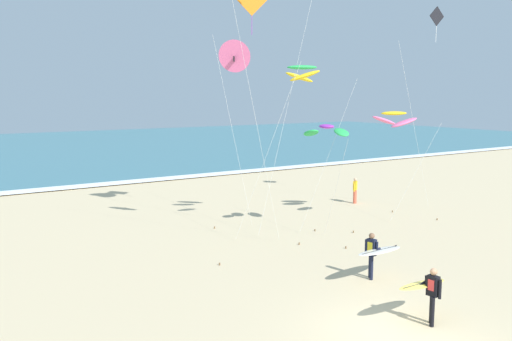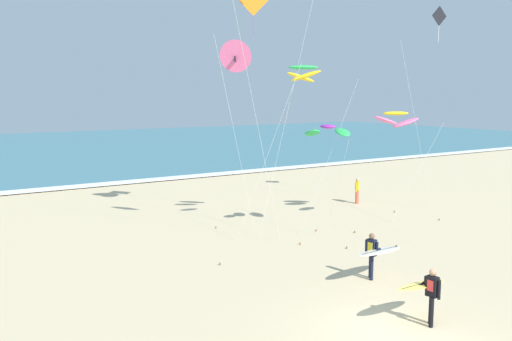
% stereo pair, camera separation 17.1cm
% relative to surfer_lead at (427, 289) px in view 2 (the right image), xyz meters
% --- Properties ---
extents(ground_plane, '(160.00, 160.00, 0.00)m').
position_rel_surfer_lead_xyz_m(ground_plane, '(-1.27, -0.05, -1.04)').
color(ground_plane, '#D1BA8E').
extents(ocean_water, '(160.00, 60.00, 0.08)m').
position_rel_surfer_lead_xyz_m(ocean_water, '(-1.27, 59.16, -1.00)').
color(ocean_water, teal).
rests_on(ocean_water, ground).
extents(shoreline_foam, '(160.00, 1.73, 0.01)m').
position_rel_surfer_lead_xyz_m(shoreline_foam, '(-1.27, 29.46, -0.96)').
color(shoreline_foam, white).
rests_on(shoreline_foam, ocean_water).
extents(surfer_lead, '(2.11, 0.97, 1.71)m').
position_rel_surfer_lead_xyz_m(surfer_lead, '(0.00, 0.00, 0.00)').
color(surfer_lead, black).
rests_on(surfer_lead, ground).
extents(surfer_trailing, '(2.59, 1.16, 1.71)m').
position_rel_surfer_lead_xyz_m(surfer_trailing, '(1.47, 3.54, 0.01)').
color(surfer_trailing, black).
rests_on(surfer_trailing, ground).
extents(kite_diamond_amber_near, '(2.45, 1.13, 11.88)m').
position_rel_surfer_lead_xyz_m(kite_diamond_amber_near, '(2.00, 12.66, 9.79)').
color(kite_diamond_amber_near, orange).
rests_on(kite_diamond_amber_near, ground).
extents(kite_arc_violet_mid, '(2.37, 3.08, 5.27)m').
position_rel_surfer_lead_xyz_m(kite_arc_violet_mid, '(4.06, 9.41, 3.93)').
color(kite_arc_violet_mid, green).
rests_on(kite_arc_violet_mid, ground).
extents(kite_arc_emerald_far, '(3.54, 3.02, 7.99)m').
position_rel_surfer_lead_xyz_m(kite_arc_emerald_far, '(3.32, 10.34, 6.55)').
color(kite_arc_emerald_far, yellow).
rests_on(kite_arc_emerald_far, ground).
extents(kite_arc_golden_high, '(3.71, 3.16, 5.79)m').
position_rel_surfer_lead_xyz_m(kite_arc_golden_high, '(8.61, 9.50, 4.37)').
color(kite_arc_golden_high, pink).
rests_on(kite_arc_golden_high, ground).
extents(kite_delta_rose_low, '(2.76, 2.75, 9.02)m').
position_rel_surfer_lead_xyz_m(kite_delta_rose_low, '(-0.03, 10.79, 7.24)').
color(kite_delta_rose_low, pink).
rests_on(kite_delta_rose_low, ground).
extents(kite_diamond_charcoal_distant, '(3.33, 0.36, 11.56)m').
position_rel_surfer_lead_xyz_m(kite_diamond_charcoal_distant, '(13.26, 10.99, 9.44)').
color(kite_diamond_charcoal_distant, black).
rests_on(kite_diamond_charcoal_distant, ground).
extents(bystander_yellow_top, '(0.45, 0.31, 1.59)m').
position_rel_surfer_lead_xyz_m(bystander_yellow_top, '(10.61, 14.30, -0.23)').
color(bystander_yellow_top, '#D8593F').
rests_on(bystander_yellow_top, ground).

